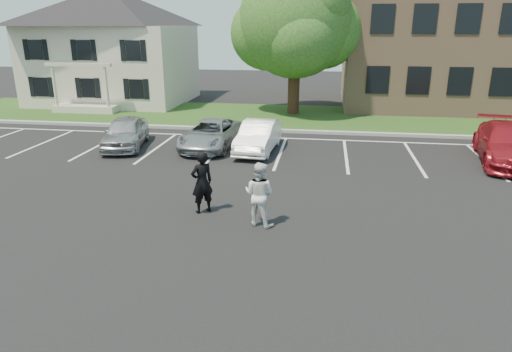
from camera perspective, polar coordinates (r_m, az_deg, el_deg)
The scene contains 12 objects.
ground_plane at distance 12.37m, azimuth -0.71°, elevation -6.96°, with size 90.00×90.00×0.00m, color black.
curb at distance 23.68m, azimuth 4.05°, elevation 5.63°, with size 40.00×0.30×0.15m, color gray.
grass_strip at distance 27.59m, azimuth 4.76°, elevation 7.37°, with size 44.00×8.00×0.08m, color #1A4310.
stall_lines at distance 20.67m, azimuth 7.21°, elevation 3.43°, with size 34.00×5.36×0.01m.
house at distance 34.39m, azimuth -17.49°, elevation 15.17°, with size 10.30×9.22×7.60m.
tree at distance 28.18m, azimuth 5.15°, elevation 18.46°, with size 7.80×7.20×8.80m.
man_black_suit at distance 13.37m, azimuth -6.77°, elevation -0.79°, with size 0.68×0.45×1.86m, color black.
man_white_shirt at distance 12.45m, azimuth 0.41°, elevation -2.27°, with size 0.88×0.68×1.80m, color silver.
car_silver_west at distance 21.42m, azimuth -16.01°, elevation 5.27°, with size 1.62×4.02×1.37m, color #B0B1B5.
car_silver_minivan at distance 20.62m, azimuth -5.69°, elevation 5.22°, with size 2.06×4.46×1.24m, color #A0A4A8.
car_white_sedan at distance 19.93m, azimuth 0.28°, elevation 4.97°, with size 1.40×4.01×1.32m, color white.
car_red_compact at distance 20.86m, azimuth 29.00°, elevation 3.54°, with size 2.15×5.28×1.53m, color maroon.
Camera 1 is at (1.84, -11.02, 5.30)m, focal length 32.00 mm.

